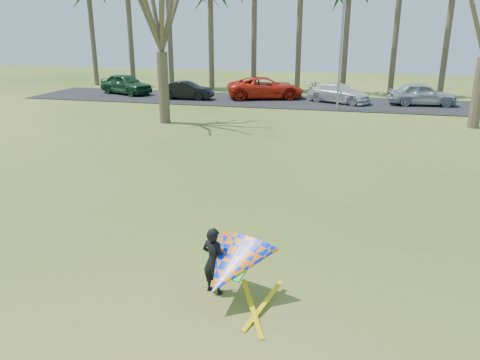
% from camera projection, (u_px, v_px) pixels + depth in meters
% --- Properties ---
extents(ground, '(100.00, 100.00, 0.00)m').
position_uv_depth(ground, '(223.00, 239.00, 13.02)').
color(ground, '#205612').
rests_on(ground, ground).
extents(parking_strip, '(46.00, 7.00, 0.06)m').
position_uv_depth(parking_strip, '(313.00, 102.00, 36.03)').
color(parking_strip, black).
rests_on(parking_strip, ground).
extents(bare_tree_left, '(6.60, 6.60, 9.70)m').
position_uv_depth(bare_tree_left, '(159.00, 2.00, 26.51)').
color(bare_tree_left, '#483C2B').
rests_on(bare_tree_left, ground).
extents(streetlight, '(2.28, 0.18, 8.00)m').
position_uv_depth(streetlight, '(344.00, 44.00, 31.37)').
color(streetlight, gray).
rests_on(streetlight, ground).
extents(car_0, '(5.36, 3.74, 1.70)m').
position_uv_depth(car_0, '(126.00, 84.00, 40.02)').
color(car_0, '#1A4224').
rests_on(car_0, parking_strip).
extents(car_1, '(4.28, 1.64, 1.39)m').
position_uv_depth(car_1, '(187.00, 90.00, 37.24)').
color(car_1, black).
rests_on(car_1, parking_strip).
extents(car_2, '(6.69, 4.66, 1.70)m').
position_uv_depth(car_2, '(265.00, 88.00, 37.56)').
color(car_2, red).
rests_on(car_2, parking_strip).
extents(car_3, '(5.29, 3.84, 1.42)m').
position_uv_depth(car_3, '(339.00, 93.00, 35.54)').
color(car_3, silver).
rests_on(car_3, parking_strip).
extents(car_4, '(4.97, 2.43, 1.63)m').
position_uv_depth(car_4, '(422.00, 94.00, 34.34)').
color(car_4, '#A3A9B0').
rests_on(car_4, parking_strip).
extents(kite_flyer, '(2.13, 2.39, 2.02)m').
position_uv_depth(kite_flyer, '(229.00, 265.00, 9.88)').
color(kite_flyer, black).
rests_on(kite_flyer, ground).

